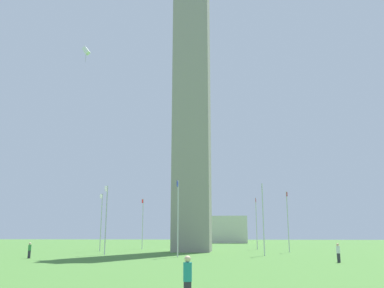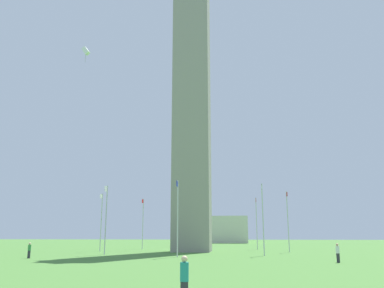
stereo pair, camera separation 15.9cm
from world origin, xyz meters
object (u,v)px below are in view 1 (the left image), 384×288
flagpole_e (288,219)px  flagpole_s (201,222)px  flagpole_n (178,214)px  distant_building (222,230)px  flagpole_ne (263,216)px  kite_white_box (86,51)px  flagpole_sw (143,221)px  person_green_shirt (29,251)px  flagpole_se (256,221)px  person_white_shirt (338,253)px  person_teal_shirt (188,280)px  flagpole_w (101,219)px  flagpole_nw (106,216)px  obelisk_monument (192,90)px

flagpole_e → flagpole_s: same height
flagpole_n → distant_building: size_ratio=0.30×
flagpole_ne → kite_white_box: 28.60m
flagpole_sw → person_green_shirt: size_ratio=5.26×
flagpole_se → person_white_shirt: 31.15m
flagpole_se → kite_white_box: bearing=-35.8°
flagpole_s → person_white_shirt: 38.00m
flagpole_n → person_white_shirt: flagpole_n is taller
flagpole_n → person_teal_shirt: flagpole_n is taller
flagpole_s → flagpole_w: size_ratio=1.00×
flagpole_nw → person_green_shirt: flagpole_nw is taller
flagpole_ne → flagpole_nw: 19.54m
flagpole_nw → flagpole_ne: bearing=90.0°
flagpole_ne → person_teal_shirt: size_ratio=4.97×
flagpole_ne → distant_building: (-77.98, -8.34, -0.92)m
flagpole_nw → person_green_shirt: 10.50m
flagpole_n → person_white_shirt: size_ratio=5.08×
flagpole_e → kite_white_box: 35.42m
flagpole_ne → person_white_shirt: (10.79, 5.94, -3.83)m
flagpole_nw → flagpole_w: bearing=-157.5°
flagpole_s → flagpole_nw: 25.53m
flagpole_w → kite_white_box: size_ratio=4.42×
flagpole_se → flagpole_sw: (-0.00, -19.54, 0.00)m
flagpole_n → flagpole_s: same height
flagpole_se → flagpole_w: size_ratio=1.00×
flagpole_s → kite_white_box: kite_white_box is taller
person_white_shirt → distant_building: (-88.77, -14.28, 2.92)m
flagpole_ne → person_white_shirt: flagpole_ne is taller
flagpole_ne → flagpole_nw: bearing=-90.0°
person_teal_shirt → person_green_shirt: bearing=2.9°
flagpole_e → person_green_shirt: 34.31m
flagpole_n → flagpole_nw: (-4.05, -9.77, 0.00)m
flagpole_se → person_green_shirt: bearing=-42.1°
obelisk_monument → flagpole_s: bearing=180.0°
flagpole_ne → flagpole_s: same height
flagpole_sw → flagpole_nw: (19.54, -0.00, 0.00)m
obelisk_monument → flagpole_se: 24.42m
kite_white_box → flagpole_se: bearing=144.2°
person_green_shirt → kite_white_box: (0.20, 4.92, 22.48)m
obelisk_monument → person_white_shirt: 35.32m
flagpole_sw → flagpole_se: bearing=90.0°
flagpole_se → person_teal_shirt: flagpole_se is taller
flagpole_nw → distant_building: 78.79m
flagpole_w → person_white_shirt: (20.57, 29.53, -3.83)m
person_green_shirt → kite_white_box: bearing=-41.6°
flagpole_nw → person_teal_shirt: 37.28m
obelisk_monument → flagpole_se: bearing=134.8°
flagpole_s → person_green_shirt: size_ratio=5.26×
flagpole_se → flagpole_sw: size_ratio=1.00×
flagpole_ne → flagpole_s: (-23.59, -9.77, 0.00)m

